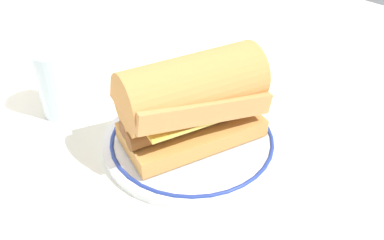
{
  "coord_description": "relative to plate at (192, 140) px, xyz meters",
  "views": [
    {
      "loc": [
        -0.33,
        -0.32,
        0.4
      ],
      "look_at": [
        0.01,
        0.01,
        0.04
      ],
      "focal_mm": 38.42,
      "sensor_mm": 36.0,
      "label": 1
    }
  ],
  "objects": [
    {
      "name": "sausage_sandwich",
      "position": [
        0.0,
        0.0,
        0.07
      ],
      "size": [
        0.22,
        0.16,
        0.13
      ],
      "rotation": [
        0.0,
        0.0,
        -0.3
      ],
      "color": "#CB8D47",
      "rests_on": "plate"
    },
    {
      "name": "drinking_glass",
      "position": [
        -0.09,
        0.21,
        0.04
      ],
      "size": [
        0.07,
        0.07,
        0.11
      ],
      "color": "silver",
      "rests_on": "ground_plane"
    },
    {
      "name": "plate",
      "position": [
        0.0,
        0.0,
        0.0
      ],
      "size": [
        0.27,
        0.27,
        0.01
      ],
      "color": "white",
      "rests_on": "ground_plane"
    },
    {
      "name": "ground_plane",
      "position": [
        -0.01,
        -0.01,
        -0.01
      ],
      "size": [
        1.5,
        1.5,
        0.0
      ],
      "primitive_type": "plane",
      "color": "silver"
    }
  ]
}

